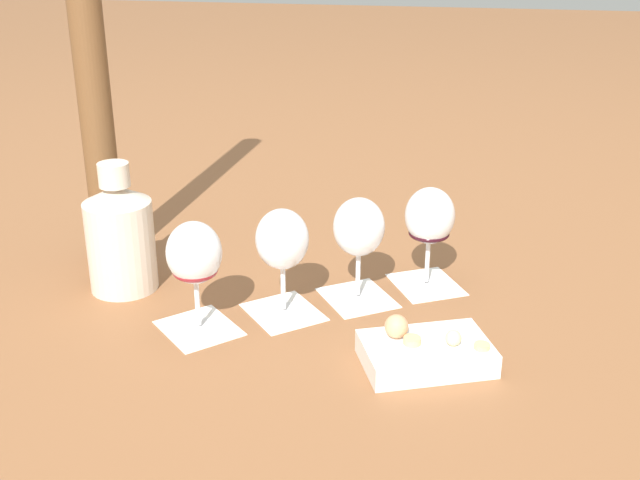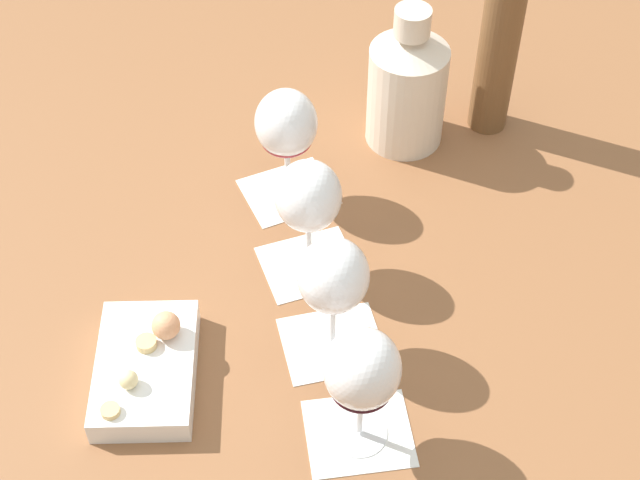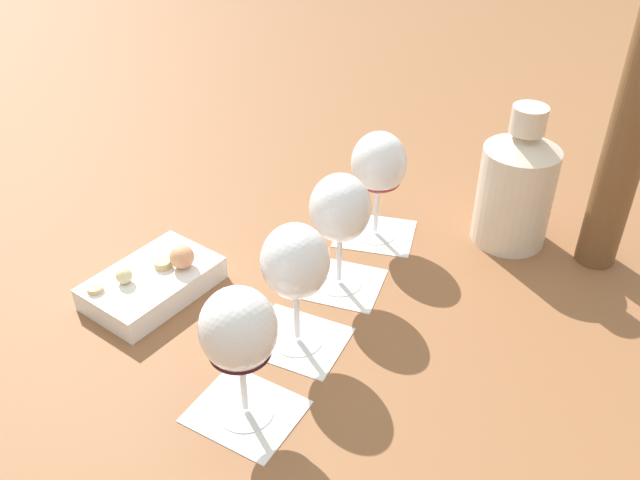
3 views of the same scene
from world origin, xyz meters
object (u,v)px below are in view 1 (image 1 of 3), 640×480
Objects in this scene: wine_glass_1 at (282,244)px; umbrella_pole at (88,41)px; wine_glass_2 at (359,232)px; ceramic_vase at (119,236)px; wine_glass_3 at (430,220)px; snack_dish at (425,352)px; wine_glass_0 at (194,258)px.

umbrella_pole is at bearing 157.72° from wine_glass_1.
wine_glass_2 is 0.78× the size of ceramic_vase.
wine_glass_2 is 0.37m from ceramic_vase.
wine_glass_3 is 0.59m from umbrella_pole.
wine_glass_1 is 0.26m from snack_dish.
umbrella_pole is at bearing 156.09° from snack_dish.
umbrella_pole reaches higher than wine_glass_1.
wine_glass_0 is 1.00× the size of wine_glass_3.
ceramic_vase is (-0.27, 0.03, -0.02)m from wine_glass_1.
umbrella_pole is (-0.43, 0.07, 0.26)m from wine_glass_2.
umbrella_pole is (-0.07, 0.10, 0.28)m from ceramic_vase.
ceramic_vase is (-0.16, 0.10, -0.02)m from wine_glass_0.
ceramic_vase reaches higher than wine_glass_1.
wine_glass_3 is 0.83× the size of snack_dish.
wine_glass_2 and wine_glass_3 have the same top height.
wine_glass_2 is at bearing 33.63° from wine_glass_1.
wine_glass_1 reaches higher than snack_dish.
wine_glass_1 is 1.00× the size of wine_glass_3.
wine_glass_3 is at bearing 93.21° from snack_dish.
wine_glass_1 and wine_glass_3 have the same top height.
ceramic_vase is 0.51m from snack_dish.
ceramic_vase is at bearing 146.62° from wine_glass_0.
wine_glass_1 is 0.12m from wine_glass_2.
ceramic_vase reaches higher than wine_glass_3.
umbrella_pole is (-0.55, 0.24, 0.35)m from snack_dish.
snack_dish is at bearing -56.73° from wine_glass_2.
wine_glass_1 and wine_glass_2 have the same top height.
wine_glass_0 is 0.19m from ceramic_vase.
wine_glass_1 is 0.78× the size of ceramic_vase.
ceramic_vase is 0.30m from umbrella_pole.
wine_glass_3 is at bearing 12.10° from ceramic_vase.
wine_glass_1 is at bearing 33.20° from wine_glass_0.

